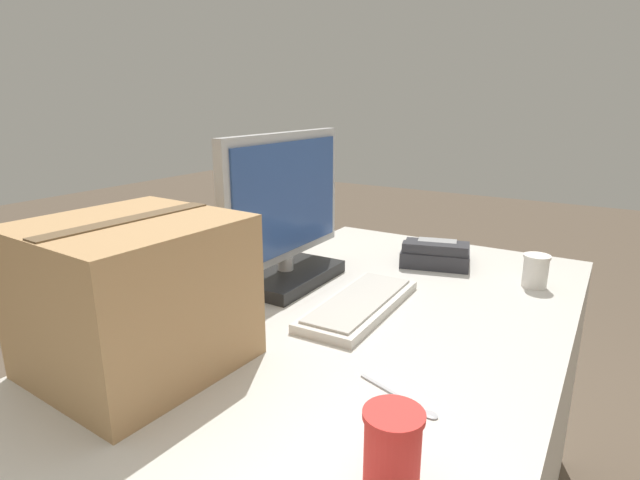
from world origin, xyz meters
TOP-DOWN VIEW (x-y plane):
  - monitor at (0.25, 0.29)m, footprint 0.51×0.21m
  - keyboard at (0.19, 0.02)m, footprint 0.40×0.16m
  - desk_phone at (0.64, -0.02)m, footprint 0.25×0.25m
  - paper_cup_left at (-0.31, -0.28)m, footprint 0.08×0.08m
  - paper_cup_right at (0.57, -0.32)m, footprint 0.07×0.07m
  - spoon at (-0.13, -0.23)m, footprint 0.07×0.17m
  - cardboard_box at (-0.28, 0.27)m, footprint 0.37×0.35m

SIDE VIEW (x-z plane):
  - spoon at x=-0.13m, z-range 0.76..0.76m
  - keyboard at x=0.19m, z-range 0.76..0.78m
  - desk_phone at x=0.64m, z-range 0.75..0.83m
  - paper_cup_right at x=0.57m, z-range 0.76..0.85m
  - paper_cup_left at x=-0.31m, z-range 0.76..0.87m
  - cardboard_box at x=-0.28m, z-range 0.76..1.05m
  - monitor at x=0.25m, z-range 0.73..1.14m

